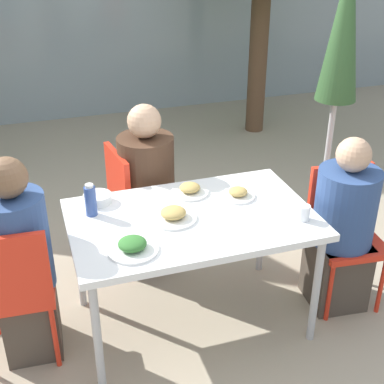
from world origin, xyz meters
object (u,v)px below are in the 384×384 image
(chair_right, at_px, (343,225))
(person_far, at_px, (147,195))
(drinking_cup, at_px, (303,213))
(person_right, at_px, (342,231))
(person_left, at_px, (22,267))
(salad_bowl, at_px, (98,198))
(chair_far, at_px, (134,199))
(bottle, at_px, (91,200))
(chair_left, at_px, (14,286))
(closed_umbrella, at_px, (342,43))

(chair_right, distance_m, person_far, 1.27)
(chair_right, relative_size, drinking_cup, 10.25)
(person_right, bearing_deg, person_far, -31.29)
(person_left, height_order, person_right, person_left)
(salad_bowl, bearing_deg, chair_far, 53.82)
(person_left, distance_m, drinking_cup, 1.52)
(person_left, bearing_deg, chair_far, 44.95)
(person_left, height_order, drinking_cup, person_left)
(bottle, bearing_deg, person_far, 48.57)
(person_left, bearing_deg, chair_left, -121.96)
(person_left, height_order, bottle, person_left)
(bottle, distance_m, salad_bowl, 0.15)
(drinking_cup, bearing_deg, chair_right, 26.16)
(salad_bowl, bearing_deg, person_left, -150.20)
(person_far, bearing_deg, chair_right, 49.39)
(chair_left, height_order, person_right, person_right)
(person_left, distance_m, closed_umbrella, 2.48)
(person_far, distance_m, closed_umbrella, 1.66)
(person_right, relative_size, person_far, 0.95)
(person_far, bearing_deg, person_left, -61.35)
(person_right, bearing_deg, closed_umbrella, -109.00)
(closed_umbrella, relative_size, bottle, 11.17)
(chair_left, xyz_separation_m, drinking_cup, (1.54, -0.20, 0.27))
(chair_right, height_order, person_far, person_far)
(bottle, bearing_deg, salad_bowl, 67.57)
(person_far, height_order, salad_bowl, person_far)
(closed_umbrella, xyz_separation_m, drinking_cup, (-0.74, -0.96, -0.66))
(closed_umbrella, distance_m, drinking_cup, 1.38)
(chair_left, distance_m, person_right, 1.90)
(person_right, relative_size, chair_far, 1.29)
(chair_far, relative_size, drinking_cup, 10.25)
(bottle, bearing_deg, chair_right, -7.77)
(chair_left, relative_size, chair_right, 1.00)
(chair_left, xyz_separation_m, person_far, (0.88, 0.69, 0.04))
(person_right, xyz_separation_m, bottle, (-1.44, 0.28, 0.31))
(person_left, distance_m, person_far, 1.03)
(person_left, distance_m, salad_bowl, 0.56)
(drinking_cup, bearing_deg, person_left, 169.36)
(person_right, bearing_deg, chair_right, -121.96)
(chair_far, distance_m, person_far, 0.10)
(bottle, bearing_deg, person_right, -10.97)
(chair_right, bearing_deg, chair_far, -26.45)
(person_left, bearing_deg, salad_bowl, 33.39)
(chair_left, height_order, person_left, person_left)
(person_right, distance_m, salad_bowl, 1.47)
(chair_right, height_order, person_right, person_right)
(person_left, xyz_separation_m, chair_right, (1.90, -0.07, -0.06))
(person_far, height_order, bottle, person_far)
(person_left, height_order, person_far, person_left)
(chair_far, relative_size, closed_umbrella, 0.42)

